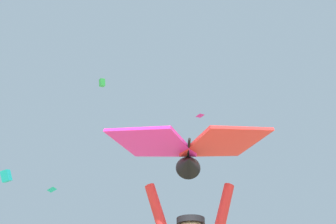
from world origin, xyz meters
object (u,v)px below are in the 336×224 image
at_px(held_stunt_kite, 188,149).
at_px(distant_kite_teal_high_right, 52,189).
at_px(distant_kite_magenta_high_left, 200,115).
at_px(distant_kite_teal_mid_left, 6,176).
at_px(distant_kite_green_overhead_distant, 102,83).

bearing_deg(held_stunt_kite, distant_kite_teal_high_right, 102.12).
xyz_separation_m(held_stunt_kite, distant_kite_teal_high_right, (-5.37, 25.00, 8.21)).
bearing_deg(distant_kite_magenta_high_left, distant_kite_teal_mid_left, 165.35).
height_order(distant_kite_magenta_high_left, distant_kite_teal_high_right, distant_kite_magenta_high_left).
relative_size(held_stunt_kite, distant_kite_magenta_high_left, 1.74).
bearing_deg(distant_kite_teal_high_right, distant_kite_teal_mid_left, 140.51).
xyz_separation_m(distant_kite_magenta_high_left, distant_kite_teal_mid_left, (-18.11, 4.74, -5.99)).
distance_m(distant_kite_magenta_high_left, distant_kite_teal_mid_left, 19.66).
height_order(distant_kite_magenta_high_left, distant_kite_teal_mid_left, distant_kite_magenta_high_left).
relative_size(distant_kite_magenta_high_left, distant_kite_teal_mid_left, 0.65).
xyz_separation_m(distant_kite_teal_mid_left, distant_kite_teal_high_right, (5.08, -4.19, -2.49)).
xyz_separation_m(held_stunt_kite, distant_kite_teal_mid_left, (-10.46, 29.19, 10.70)).
bearing_deg(distant_kite_green_overhead_distant, distant_kite_magenta_high_left, 22.42).
relative_size(distant_kite_teal_high_right, distant_kite_green_overhead_distant, 0.97).
bearing_deg(held_stunt_kite, distant_kite_teal_mid_left, 109.70).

